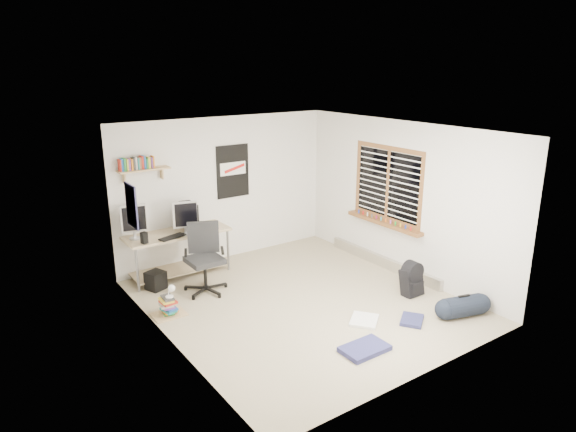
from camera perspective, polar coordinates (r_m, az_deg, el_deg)
floor at (r=7.61m, az=1.50°, el=-9.53°), size 4.00×4.50×0.01m
ceiling at (r=6.88m, az=1.66°, el=9.58°), size 4.00×4.50×0.01m
back_wall at (r=8.99m, az=-7.00°, el=2.99°), size 4.00×0.01×2.50m
left_wall at (r=6.22m, az=-13.47°, el=-3.54°), size 0.01×4.50×2.50m
right_wall at (r=8.45m, az=12.59°, el=1.83°), size 0.01×4.50×2.50m
desk at (r=8.59m, az=-12.20°, el=-4.09°), size 1.82×1.36×0.76m
monitor_left at (r=8.20m, az=-16.75°, el=-0.95°), size 0.40×0.16×0.43m
monitor_right at (r=8.21m, az=-11.36°, el=-0.54°), size 0.39×0.20×0.42m
pc_tower at (r=8.50m, az=-10.94°, el=0.05°), size 0.22×0.41×0.42m
keyboard at (r=8.13m, az=-12.73°, el=-2.29°), size 0.46×0.27×0.02m
speaker_left at (r=7.96m, az=-15.70°, el=-2.34°), size 0.11×0.11×0.17m
speaker_right at (r=8.27m, az=-9.94°, el=-1.26°), size 0.10×0.10×0.17m
office_chair at (r=7.84m, az=-9.25°, el=-5.00°), size 0.92×0.92×1.06m
wall_shelf at (r=8.21m, az=-15.72°, el=4.99°), size 0.80×0.22×0.24m
poster_back_wall at (r=8.98m, az=-6.14°, el=4.96°), size 0.62×0.03×0.92m
poster_left_wall at (r=7.24m, az=-17.01°, el=1.10°), size 0.02×0.42×0.60m
window at (r=8.56m, az=10.95°, el=3.50°), size 0.10×1.50×1.26m
baseboard_heater at (r=8.96m, az=10.50°, el=-4.99°), size 0.08×2.50×0.18m
backpack at (r=7.97m, az=13.56°, el=-7.14°), size 0.32×0.26×0.42m
duffel_bag at (r=7.54m, az=18.86°, el=-9.52°), size 0.36×0.36×0.57m
tshirt at (r=7.13m, az=8.46°, el=-11.38°), size 0.54×0.53×0.04m
jeans_a at (r=6.48m, az=8.51°, el=-14.37°), size 0.58×0.37×0.06m
jeans_b at (r=7.25m, az=13.61°, el=-11.17°), size 0.47×0.44×0.05m
book_stack at (r=7.36m, az=-13.17°, el=-9.60°), size 0.53×0.49×0.29m
desk_lamp at (r=7.25m, az=-13.08°, el=-7.99°), size 0.17×0.21×0.18m
subwoofer at (r=8.21m, az=-14.49°, el=-6.95°), size 0.33×0.33×0.28m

